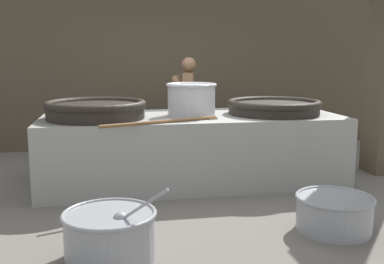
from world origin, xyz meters
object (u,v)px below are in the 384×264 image
cook (188,106)px  prep_bowl_meat (334,212)px  stock_pot (191,99)px  giant_wok_near (96,109)px  giant_wok_far (274,106)px  prep_bowl_vegetables (110,233)px

cook → prep_bowl_meat: cook is taller
stock_pot → prep_bowl_meat: stock_pot is taller
giant_wok_near → prep_bowl_meat: (2.28, -1.88, -0.83)m
stock_pot → cook: (0.17, 1.24, -0.23)m
giant_wok_far → prep_bowl_meat: giant_wok_far is taller
prep_bowl_vegetables → giant_wok_far: bearing=44.1°
stock_pot → prep_bowl_meat: size_ratio=0.89×
stock_pot → cook: size_ratio=0.40×
giant_wok_far → prep_bowl_meat: bearing=-92.4°
cook → prep_bowl_meat: bearing=119.1°
prep_bowl_vegetables → prep_bowl_meat: prep_bowl_vegetables is taller
cook → prep_bowl_meat: (0.88, -3.19, -0.71)m
giant_wok_near → prep_bowl_vegetables: 2.26m
prep_bowl_vegetables → giant_wok_near: bearing=93.9°
giant_wok_far → prep_bowl_meat: 2.08m
giant_wok_far → prep_bowl_vegetables: size_ratio=1.48×
giant_wok_near → stock_pot: size_ratio=1.90×
prep_bowl_meat → giant_wok_near: bearing=140.5°
giant_wok_near → cook: size_ratio=0.76×
cook → giant_wok_far: bearing=140.5°
giant_wok_near → giant_wok_far: giant_wok_near is taller
giant_wok_far → prep_bowl_vegetables: giant_wok_far is taller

